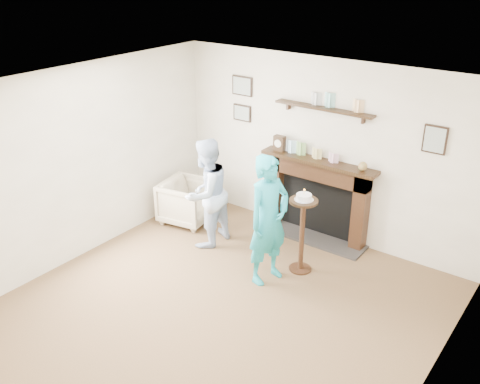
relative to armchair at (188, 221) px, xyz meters
name	(u,v)px	position (x,y,z in m)	size (l,w,h in m)	color
ground	(209,318)	(1.74, -1.64, 0.00)	(5.00, 5.00, 0.00)	brown
room_shell	(246,164)	(1.73, -0.95, 1.62)	(4.54, 5.02, 2.52)	beige
armchair	(188,221)	(0.00, 0.00, 0.00)	(0.69, 0.71, 0.65)	#C3B591
man	(208,242)	(0.65, -0.33, 0.00)	(0.74, 0.57, 1.51)	silver
woman	(267,278)	(1.81, -0.58, 0.00)	(0.59, 0.39, 1.62)	teal
pedestal_table	(303,221)	(2.04, -0.17, 0.69)	(0.35, 0.35, 1.13)	black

